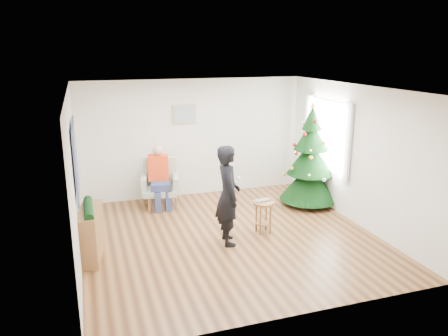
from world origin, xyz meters
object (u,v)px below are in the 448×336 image
object	(u,v)px
standing_man	(228,195)
christmas_tree	(310,159)
armchair	(160,189)
stool	(263,217)
console	(91,234)

from	to	relation	value
standing_man	christmas_tree	bearing A→B (deg)	-54.68
christmas_tree	armchair	world-z (taller)	christmas_tree
stool	armchair	xyz separation A→B (m)	(-1.52, 1.95, 0.07)
armchair	standing_man	bearing A→B (deg)	-58.44
christmas_tree	standing_man	size ratio (longest dim) A/B	1.28
armchair	standing_man	world-z (taller)	standing_man
christmas_tree	armchair	distance (m)	3.20
armchair	stool	bearing A→B (deg)	-40.24
christmas_tree	stool	world-z (taller)	christmas_tree
stool	console	bearing A→B (deg)	-179.12
console	stool	bearing A→B (deg)	9.69
christmas_tree	stool	bearing A→B (deg)	-144.25
armchair	christmas_tree	bearing A→B (deg)	-4.23
christmas_tree	standing_man	world-z (taller)	christmas_tree
christmas_tree	standing_man	distance (m)	2.59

